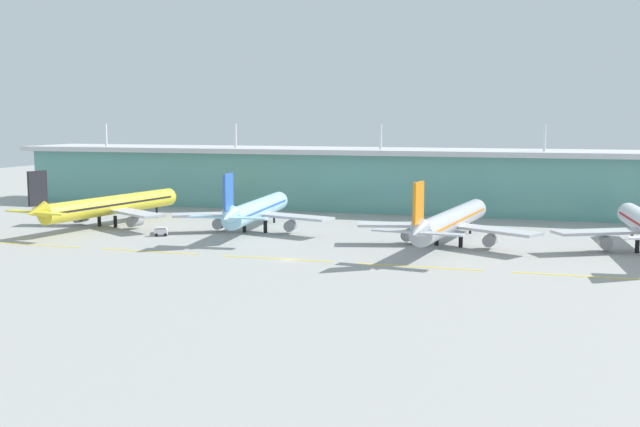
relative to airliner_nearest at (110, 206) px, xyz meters
name	(u,v)px	position (x,y,z in m)	size (l,w,h in m)	color
ground_plane	(288,260)	(71.23, -37.27, -6.45)	(600.00, 600.00, 0.00)	#9E9E99
terminal_building	(384,179)	(71.23, 67.95, 4.86)	(288.00, 34.00, 31.21)	#5B9E93
airliner_nearest	(110,206)	(0.00, 0.00, 0.00)	(48.16, 66.00, 18.90)	yellow
airliner_near_middle	(256,210)	(47.38, 2.42, -0.01)	(48.60, 59.47, 18.90)	#9ED1EA
airliner_far_middle	(450,221)	(105.02, -5.35, 0.00)	(48.40, 67.01, 18.90)	#ADB2BC
taxiway_stripe_west	(34,245)	(0.23, -36.59, -6.43)	(28.00, 0.70, 0.04)	yellow
taxiway_stripe_mid_west	(149,251)	(34.23, -36.59, -6.43)	(28.00, 0.70, 0.04)	yellow
taxiway_stripe_centre	(277,259)	(68.23, -36.59, -6.43)	(28.00, 0.70, 0.04)	yellow
taxiway_stripe_mid_east	(419,267)	(102.23, -36.59, -6.43)	(28.00, 0.70, 0.04)	yellow
taxiway_stripe_east	(580,276)	(136.23, -36.59, -6.43)	(28.00, 0.70, 0.04)	yellow
baggage_cart	(161,232)	(24.64, -13.07, -5.19)	(4.02, 3.15, 2.48)	silver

